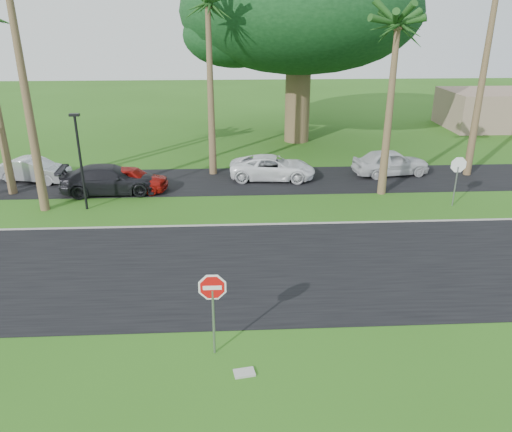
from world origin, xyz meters
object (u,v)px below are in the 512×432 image
Objects in this scene: car_silver at (34,170)px; car_pickup at (391,163)px; car_red at (130,179)px; stop_sign_far at (458,171)px; car_dark at (110,180)px; stop_sign_near at (213,298)px; car_minivan at (273,168)px.

car_pickup is at bearing -75.86° from car_silver.
car_pickup is at bearing -74.60° from car_red.
stop_sign_far is 17.57m from car_dark.
stop_sign_near is 16.06m from car_minivan.
car_minivan is at bearing 79.45° from stop_sign_near.
car_dark is (-5.81, 13.81, -1.03)m from stop_sign_near.
car_dark is at bearing 107.69° from car_minivan.
stop_sign_far is 9.86m from car_minivan.
car_dark is 1.15× the size of car_pickup.
car_pickup reaches higher than car_silver.
stop_sign_near is 0.54× the size of car_minivan.
car_minivan is (2.93, 15.75, -1.10)m from stop_sign_near.
car_silver is (-22.01, 5.03, -1.11)m from stop_sign_far.
car_pickup is at bearing -85.14° from car_dark.
car_pickup is (15.74, 2.39, 0.01)m from car_dark.
car_red is (-4.80, 14.02, -1.10)m from stop_sign_near.
car_dark reaches higher than car_red.
stop_sign_near reaches higher than car_minivan.
stop_sign_far is 0.59× the size of car_pickup.
car_minivan is at bearing -77.51° from car_silver.
stop_sign_far reaches higher than car_minivan.
car_red is 0.90× the size of car_pickup.
stop_sign_far is 5.52m from car_pickup.
car_minivan is (-8.57, 4.75, -1.10)m from stop_sign_far.
stop_sign_near is 19.02m from car_pickup.
car_dark is (-1.01, -0.21, 0.07)m from car_red.
car_silver is at bearing 94.00° from car_minivan.
car_dark is at bearing 112.83° from stop_sign_near.
car_dark is at bearing -9.22° from stop_sign_far.
stop_sign_near is 19.20m from car_silver.
car_minivan is at bearing -70.40° from car_red.
car_pickup is (-1.57, 5.20, -1.02)m from stop_sign_far.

